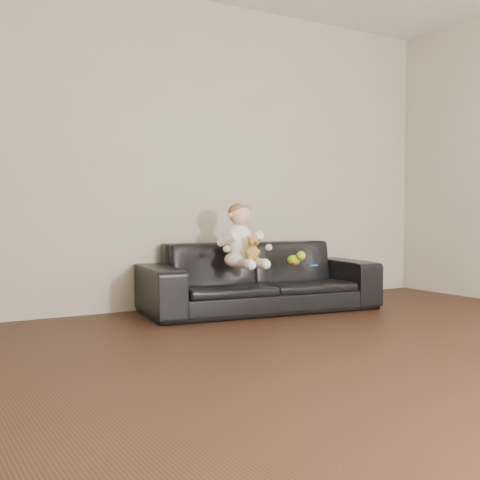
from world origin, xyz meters
TOP-DOWN VIEW (x-y plane):
  - floor at (0.00, 0.00)m, footprint 5.50×5.50m
  - wall_back at (0.00, 2.75)m, footprint 5.00×0.00m
  - sofa at (0.36, 2.25)m, footprint 1.97×0.97m
  - baby at (0.13, 2.14)m, footprint 0.34×0.42m
  - teddy_bear at (0.14, 1.99)m, footprint 0.12×0.12m
  - toy_green at (0.64, 2.15)m, footprint 0.11×0.13m
  - toy_rattle at (0.62, 2.13)m, footprint 0.07×0.07m
  - toy_blue_disc at (0.75, 2.04)m, footprint 0.10×0.10m

SIDE VIEW (x-z plane):
  - floor at x=0.00m, z-range 0.00..0.00m
  - sofa at x=0.36m, z-range 0.00..0.55m
  - toy_blue_disc at x=0.75m, z-range 0.36..0.38m
  - toy_rattle at x=0.62m, z-range 0.36..0.42m
  - toy_green at x=0.64m, z-range 0.36..0.45m
  - teddy_bear at x=0.14m, z-range 0.43..0.62m
  - baby at x=0.13m, z-range 0.33..0.84m
  - wall_back at x=0.00m, z-range -1.20..3.80m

